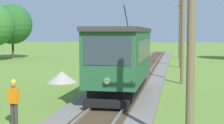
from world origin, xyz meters
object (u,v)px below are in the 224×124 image
tree_left_far (12,24)px  gravel_pile (62,77)px  red_tram (122,58)px  track_worker (14,100)px  utility_pole_far (181,32)px  utility_pole_distant (180,28)px  utility_pole_mid (183,31)px  utility_pole_near_tram (191,24)px

tree_left_far → gravel_pile: bearing=-56.1°
red_tram → gravel_pile: bearing=136.2°
gravel_pile → track_worker: size_ratio=1.21×
gravel_pile → tree_left_far: 26.15m
utility_pole_far → tree_left_far: size_ratio=0.94×
track_worker → utility_pole_distant: bearing=-177.3°
track_worker → tree_left_far: (-16.35, 32.73, 3.75)m
track_worker → tree_left_far: tree_left_far is taller
red_tram → tree_left_far: (-19.50, 26.29, 2.54)m
utility_pole_far → gravel_pile: utility_pole_far is taller
red_tram → utility_pole_mid: (3.34, 5.82, 1.51)m
red_tram → utility_pole_mid: utility_pole_mid is taller
red_tram → track_worker: (-3.15, -6.44, -1.21)m
utility_pole_distant → track_worker: size_ratio=4.67×
utility_pole_distant → tree_left_far: utility_pole_distant is taller
red_tram → utility_pole_far: bearing=78.9°
utility_pole_distant → utility_pole_far: bearing=-90.0°
track_worker → gravel_pile: bearing=-157.6°
gravel_pile → track_worker: (1.94, -11.34, 0.58)m
utility_pole_mid → utility_pole_far: bearing=90.0°
utility_pole_mid → tree_left_far: tree_left_far is taller
utility_pole_mid → tree_left_far: size_ratio=0.96×
utility_pole_distant → track_worker: (-6.49, -36.72, -3.28)m
utility_pole_far → utility_pole_mid: bearing=-90.0°
utility_pole_mid → gravel_pile: 9.10m
utility_pole_mid → gravel_pile: size_ratio=3.35×
gravel_pile → utility_pole_far: bearing=55.3°
gravel_pile → track_worker: 11.52m
utility_pole_mid → utility_pole_distant: 24.46m
utility_pole_distant → track_worker: utility_pole_distant is taller
utility_pole_mid → utility_pole_near_tram: bearing=-90.0°
utility_pole_far → tree_left_far: 24.66m
utility_pole_near_tram → red_tram: bearing=111.7°
utility_pole_mid → gravel_pile: utility_pole_mid is taller
red_tram → tree_left_far: tree_left_far is taller
red_tram → utility_pole_distant: (3.34, 30.28, 2.07)m
utility_pole_near_tram → utility_pole_far: 25.44m
utility_pole_near_tram → track_worker: utility_pole_near_tram is taller
utility_pole_mid → utility_pole_distant: utility_pole_distant is taller
utility_pole_near_tram → utility_pole_distant: utility_pole_distant is taller
utility_pole_far → gravel_pile: 15.14m
gravel_pile → utility_pole_distant: bearing=71.6°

